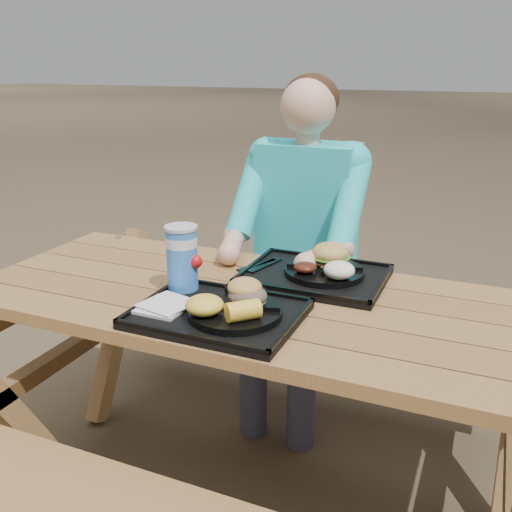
% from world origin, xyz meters
% --- Properties ---
extents(ground, '(60.00, 60.00, 0.00)m').
position_xyz_m(ground, '(0.00, 0.00, 0.00)').
color(ground, '#999999').
rests_on(ground, ground).
extents(picnic_table, '(1.80, 1.49, 0.75)m').
position_xyz_m(picnic_table, '(0.00, 0.00, 0.38)').
color(picnic_table, '#999999').
rests_on(picnic_table, ground).
extents(tray_near, '(0.45, 0.35, 0.02)m').
position_xyz_m(tray_near, '(-0.04, -0.19, 0.76)').
color(tray_near, black).
rests_on(tray_near, picnic_table).
extents(tray_far, '(0.45, 0.35, 0.02)m').
position_xyz_m(tray_far, '(0.12, 0.20, 0.76)').
color(tray_far, black).
rests_on(tray_far, picnic_table).
extents(plate_near, '(0.26, 0.26, 0.02)m').
position_xyz_m(plate_near, '(0.02, -0.19, 0.78)').
color(plate_near, black).
rests_on(plate_near, tray_near).
extents(plate_far, '(0.26, 0.26, 0.02)m').
position_xyz_m(plate_far, '(0.15, 0.21, 0.78)').
color(plate_far, black).
rests_on(plate_far, tray_far).
extents(napkin_stack, '(0.14, 0.14, 0.02)m').
position_xyz_m(napkin_stack, '(-0.19, -0.23, 0.78)').
color(napkin_stack, silver).
rests_on(napkin_stack, tray_near).
extents(soda_cup, '(0.09, 0.09, 0.19)m').
position_xyz_m(soda_cup, '(-0.21, -0.07, 0.86)').
color(soda_cup, blue).
rests_on(soda_cup, tray_near).
extents(condiment_bbq, '(0.06, 0.06, 0.03)m').
position_xyz_m(condiment_bbq, '(-0.04, -0.07, 0.79)').
color(condiment_bbq, black).
rests_on(condiment_bbq, tray_near).
extents(condiment_mustard, '(0.05, 0.05, 0.03)m').
position_xyz_m(condiment_mustard, '(0.03, -0.06, 0.79)').
color(condiment_mustard, orange).
rests_on(condiment_mustard, tray_near).
extents(sandwich, '(0.10, 0.10, 0.11)m').
position_xyz_m(sandwich, '(0.03, -0.14, 0.84)').
color(sandwich, '#D18D49').
rests_on(sandwich, plate_near).
extents(mac_cheese, '(0.10, 0.10, 0.05)m').
position_xyz_m(mac_cheese, '(-0.04, -0.25, 0.82)').
color(mac_cheese, yellow).
rests_on(mac_cheese, plate_near).
extents(corn_cob, '(0.13, 0.13, 0.05)m').
position_xyz_m(corn_cob, '(0.07, -0.24, 0.82)').
color(corn_cob, yellow).
rests_on(corn_cob, plate_near).
extents(cutlery_far, '(0.07, 0.17, 0.01)m').
position_xyz_m(cutlery_far, '(-0.06, 0.21, 0.77)').
color(cutlery_far, black).
rests_on(cutlery_far, tray_far).
extents(burger, '(0.12, 0.12, 0.11)m').
position_xyz_m(burger, '(0.15, 0.26, 0.85)').
color(burger, gold).
rests_on(burger, plate_far).
extents(baked_beans, '(0.07, 0.07, 0.03)m').
position_xyz_m(baked_beans, '(0.10, 0.16, 0.81)').
color(baked_beans, '#46190E').
rests_on(baked_beans, plate_far).
extents(potato_salad, '(0.10, 0.10, 0.05)m').
position_xyz_m(potato_salad, '(0.22, 0.15, 0.82)').
color(potato_salad, white).
rests_on(potato_salad, plate_far).
extents(diner, '(0.48, 0.84, 1.28)m').
position_xyz_m(diner, '(-0.05, 0.63, 0.64)').
color(diner, '#1A8FBA').
rests_on(diner, ground).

